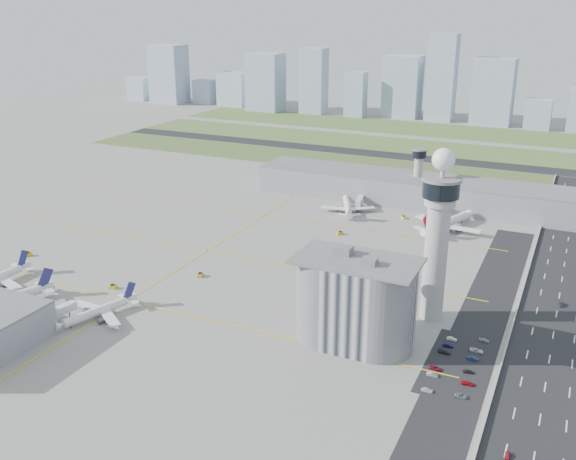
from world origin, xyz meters
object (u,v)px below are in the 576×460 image
at_px(tug_4, 340,233).
at_px(car_lot_11, 484,340).
at_px(car_lot_10, 476,350).
at_px(airplane_near_c, 95,307).
at_px(car_lot_8, 469,372).
at_px(car_hw_0, 507,455).
at_px(car_hw_4, 561,203).
at_px(car_lot_0, 427,390).
at_px(jet_bridge_near_2, 43,322).
at_px(car_lot_6, 461,396).
at_px(car_lot_1, 432,374).
at_px(control_tower, 438,229).
at_px(car_hw_1, 561,304).
at_px(car_lot_2, 435,368).
at_px(jet_bridge_far_1, 447,211).
at_px(jet_bridge_far_0, 361,200).
at_px(car_lot_3, 445,352).
at_px(tug_0, 28,254).
at_px(airplane_near_b, 1,294).
at_px(car_lot_5, 452,339).
at_px(tug_5, 403,217).
at_px(secondary_tower, 418,171).
at_px(car_lot_9, 473,359).
at_px(tug_1, 9,293).
at_px(airplane_far_a, 348,203).
at_px(car_lot_4, 448,346).
at_px(car_lot_7, 468,383).
at_px(airplane_far_b, 448,217).
at_px(tug_2, 113,286).
at_px(admin_building, 355,302).
at_px(tug_3, 200,275).

xyz_separation_m(tug_4, car_lot_11, (84.34, -81.20, -0.38)).
xyz_separation_m(tug_4, car_lot_10, (83.00, -89.54, -0.28)).
bearing_deg(airplane_near_c, car_lot_8, 117.07).
relative_size(car_hw_0, car_hw_4, 0.96).
bearing_deg(car_lot_0, jet_bridge_near_2, 94.10).
bearing_deg(car_lot_6, car_lot_1, 52.50).
relative_size(control_tower, car_hw_1, 16.70).
height_order(car_lot_2, car_lot_10, car_lot_10).
bearing_deg(car_hw_4, jet_bridge_far_1, -146.24).
xyz_separation_m(jet_bridge_far_0, car_hw_4, (105.90, 50.16, -2.26)).
bearing_deg(car_lot_3, tug_0, 92.43).
xyz_separation_m(car_lot_10, car_hw_0, (16.51, -51.02, -0.08)).
distance_m(airplane_near_b, car_lot_5, 170.07).
xyz_separation_m(car_lot_5, car_hw_1, (33.24, 45.45, 0.06)).
bearing_deg(car_lot_10, tug_5, 27.23).
height_order(airplane_near_b, car_lot_11, airplane_near_b).
xyz_separation_m(secondary_tower, airplane_near_c, (-71.10, -196.73, -13.96)).
bearing_deg(car_hw_1, car_lot_5, -134.21).
relative_size(airplane_near_b, tug_5, 14.08).
distance_m(car_lot_9, car_hw_4, 200.04).
bearing_deg(car_lot_11, car_lot_6, -177.35).
distance_m(tug_5, car_hw_0, 195.14).
bearing_deg(tug_1, airplane_far_a, 22.88).
height_order(airplane_near_b, car_hw_1, airplane_near_b).
bearing_deg(airplane_near_c, car_lot_4, 123.72).
distance_m(car_lot_3, car_lot_6, 25.60).
distance_m(tug_4, car_lot_7, 139.16).
bearing_deg(airplane_far_b, control_tower, -151.32).
distance_m(airplane_near_c, car_lot_2, 124.66).
distance_m(tug_1, tug_2, 40.98).
bearing_deg(control_tower, airplane_near_b, -157.46).
bearing_deg(car_lot_5, airplane_far_a, 32.74).
bearing_deg(airplane_far_b, car_lot_0, -150.12).
height_order(airplane_near_b, tug_0, airplane_near_b).
bearing_deg(car_lot_2, tug_2, 97.51).
xyz_separation_m(admin_building, jet_bridge_near_2, (-104.99, -39.00, -12.45)).
bearing_deg(jet_bridge_far_0, car_lot_9, 21.10).
distance_m(car_lot_4, car_hw_4, 196.00).
bearing_deg(car_lot_6, car_hw_1, -17.37).
distance_m(tug_0, tug_5, 192.51).
bearing_deg(control_tower, car_lot_7, -62.62).
relative_size(tug_0, car_lot_7, 0.84).
bearing_deg(secondary_tower, car_hw_0, -69.68).
distance_m(car_lot_2, car_lot_8, 10.32).
bearing_deg(tug_4, car_lot_0, -8.04).
height_order(car_lot_10, car_hw_1, car_lot_10).
bearing_deg(jet_bridge_near_2, car_lot_10, -61.13).
bearing_deg(admin_building, tug_1, -170.52).
relative_size(tug_3, car_lot_5, 0.90).
bearing_deg(jet_bridge_far_0, car_lot_0, 14.88).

